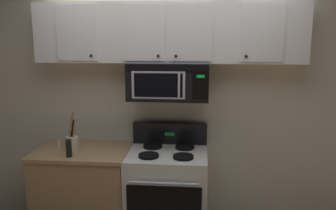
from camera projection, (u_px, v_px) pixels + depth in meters
name	position (u px, v px, depth m)	size (l,w,h in m)	color
back_wall	(171.00, 99.00, 3.56)	(5.20, 0.10, 2.70)	silver
stove_range	(167.00, 194.00, 3.38)	(0.76, 0.69, 1.12)	white
over_range_microwave	(168.00, 81.00, 3.27)	(0.76, 0.43, 0.35)	black
upper_cabinets	(169.00, 33.00, 3.22)	(2.50, 0.36, 0.55)	silver
counter_segment	(85.00, 192.00, 3.46)	(0.93, 0.65, 0.90)	tan
utensil_crock_cream	(73.00, 141.00, 3.34)	(0.11, 0.11, 0.39)	beige
salt_shaker	(59.00, 142.00, 3.46)	(0.04, 0.04, 0.09)	white
pepper_mill	(69.00, 148.00, 3.15)	(0.05, 0.05, 0.17)	black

